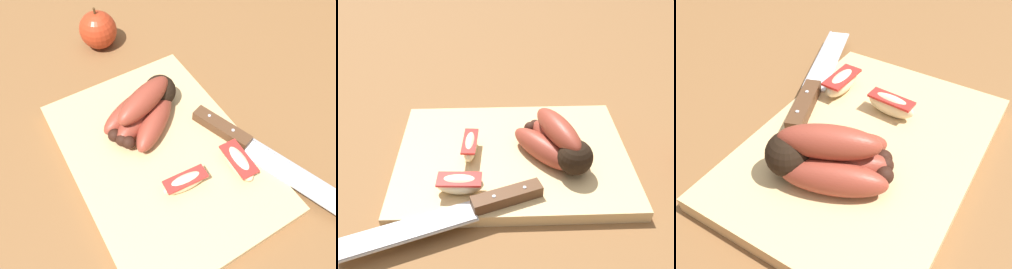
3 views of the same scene
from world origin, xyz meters
TOP-DOWN VIEW (x-y plane):
  - ground_plane at (0.00, 0.00)m, footprint 6.00×6.00m
  - cutting_board at (0.01, 0.00)m, footprint 0.37×0.26m
  - banana_bunch at (0.08, -0.01)m, footprint 0.13×0.14m
  - chefs_knife at (-0.04, -0.12)m, footprint 0.27×0.12m
  - apple_wedge_near at (-0.05, 0.00)m, footprint 0.03×0.07m
  - apple_wedge_middle at (-0.07, -0.08)m, footprint 0.07×0.03m

SIDE VIEW (x-z plane):
  - ground_plane at x=0.00m, z-range 0.00..0.00m
  - cutting_board at x=0.01m, z-range 0.00..0.02m
  - chefs_knife at x=-0.04m, z-range 0.02..0.04m
  - apple_wedge_middle at x=-0.07m, z-range 0.02..0.05m
  - apple_wedge_near at x=-0.05m, z-range 0.02..0.05m
  - banana_bunch at x=0.08m, z-range 0.01..0.08m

